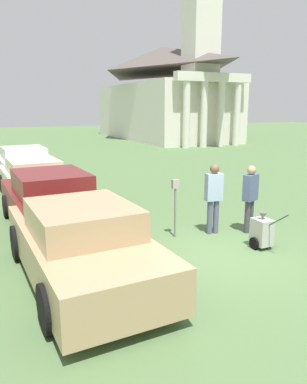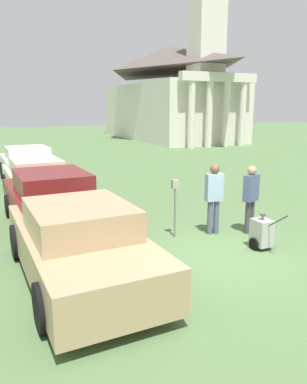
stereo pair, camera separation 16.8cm
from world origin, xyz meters
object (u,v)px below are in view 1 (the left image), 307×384
Objects in this scene: parked_car_cream at (33,180)px; parked_car_white at (24,166)px; person_worker at (214,194)px; parking_meter at (175,197)px; parked_car_maroon at (51,203)px; parked_car_tan at (81,244)px; equipment_cart at (262,232)px; person_supervisor at (250,195)px; church at (164,89)px.

parked_car_cream is 3.13m from parked_car_white.
person_worker is (3.67, -8.94, 0.30)m from parked_car_white.
parked_car_white reaches higher than parking_meter.
parked_car_maroon reaches higher than parked_car_white.
parked_car_tan is 4.92× the size of equipment_cart.
person_supervisor reaches higher than equipment_cart.
parked_car_cream is (0.00, 3.71, -0.05)m from parked_car_maroon.
person_supervisor reaches higher than parked_car_cream.
person_worker is 30.22m from church.
person_worker is at bearing -60.90° from parked_car_cream.
parked_car_white reaches higher than equipment_cart.
parked_car_white is (-0.00, 3.12, 0.07)m from parked_car_cream.
person_worker is 1.55m from equipment_cart.
church is at bearing 51.01° from parked_car_cream.
church is (12.97, 27.31, 3.99)m from parking_meter.
parked_car_cream is at bearing 115.23° from parking_meter.
church is (15.64, 25.36, 4.29)m from parked_car_maroon.
person_supervisor is at bearing -66.83° from parked_car_white.
person_supervisor is 30.16m from church.
parked_car_cream is at bearing 86.85° from parked_car_tan.
person_supervisor reaches higher than parked_car_white.
church is (15.64, 28.66, 4.31)m from parked_car_tan.
church reaches higher than person_worker.
parked_car_cream is 3.10× the size of person_supervisor.
parked_car_tan is 0.94× the size of parked_car_maroon.
parked_car_maroon is 3.61× the size of parking_meter.
parked_car_white is at bearing -85.18° from person_supervisor.
parked_car_maroon is at bearing -21.82° from person_worker.
parked_car_tan is at bearing -153.00° from parking_meter.
parking_meter is 1.46× the size of equipment_cart.
parking_meter is 1.01m from person_worker.
parked_car_tan is at bearing -93.15° from parked_car_white.
person_supervisor reaches higher than parked_car_maroon.
parked_car_cream is (0.00, 7.01, -0.04)m from parked_car_tan.
person_worker is (3.67, -2.10, 0.32)m from parked_car_maroon.
parked_car_maroon is 0.97× the size of parked_car_cream.
person_supervisor is (4.57, -6.11, 0.33)m from parked_car_cream.
person_worker is at bearing -39.93° from person_supervisor.
equipment_cart is 31.35m from church.
person_worker is 0.09× the size of church.
parking_meter is 0.07× the size of church.
equipment_cart is (4.12, -0.13, -0.31)m from parked_car_tan.
parked_car_white is at bearing 86.86° from parked_car_cream.
person_supervisor is at bearing 8.02° from parked_car_tan.
parked_car_tan is 3.30m from parked_car_maroon.
parked_car_white is 24.62m from church.
parked_car_white is 11.07m from equipment_cart.
person_worker is at bearing -113.56° from church.
parked_car_tan is 1.04× the size of parked_car_white.
church is at bearing 64.58° from parking_meter.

